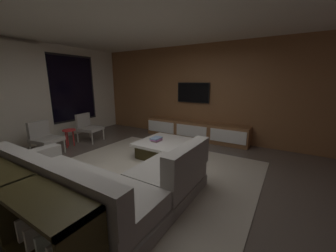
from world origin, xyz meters
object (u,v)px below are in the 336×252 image
at_px(accent_chair_by_curtain, 44,136).
at_px(mounted_tv, 193,93).
at_px(side_stool, 69,133).
at_px(coffee_table, 166,148).
at_px(book_stack_on_coffee_table, 156,139).
at_px(console_table_behind_couch, 20,211).
at_px(media_console, 196,131).
at_px(accent_chair_near_window, 88,126).
at_px(sectional_couch, 103,186).

distance_m(accent_chair_by_curtain, mounted_tv, 4.03).
relative_size(accent_chair_by_curtain, side_stool, 1.70).
height_order(coffee_table, mounted_tv, mounted_tv).
xyz_separation_m(coffee_table, book_stack_on_coffee_table, (-0.11, 0.19, 0.22)).
xyz_separation_m(accent_chair_by_curtain, side_stool, (0.62, 0.01, -0.06)).
bearing_deg(mounted_tv, console_table_behind_couch, -176.35).
bearing_deg(side_stool, accent_chair_by_curtain, -179.44).
height_order(coffee_table, accent_chair_by_curtain, accent_chair_by_curtain).
bearing_deg(mounted_tv, accent_chair_by_curtain, 143.98).
height_order(side_stool, media_console, media_console).
xyz_separation_m(book_stack_on_coffee_table, side_stool, (-0.64, 2.31, -0.03)).
relative_size(book_stack_on_coffee_table, side_stool, 0.56).
bearing_deg(console_table_behind_couch, side_stool, 50.33).
bearing_deg(coffee_table, mounted_tv, 6.07).
bearing_deg(coffee_table, accent_chair_near_window, 93.23).
xyz_separation_m(media_console, console_table_behind_couch, (-4.54, -0.10, 0.16)).
bearing_deg(mounted_tv, accent_chair_near_window, 129.56).
bearing_deg(accent_chair_by_curtain, book_stack_on_coffee_table, -61.36).
height_order(coffee_table, accent_chair_near_window, accent_chair_near_window).
distance_m(sectional_couch, coffee_table, 2.02).
bearing_deg(console_table_behind_couch, coffee_table, 2.14).
relative_size(accent_chair_near_window, side_stool, 1.70).
relative_size(accent_chair_by_curtain, media_console, 0.25).
bearing_deg(coffee_table, book_stack_on_coffee_table, 119.19).
xyz_separation_m(sectional_couch, coffee_table, (2.00, 0.24, -0.10)).
xyz_separation_m(book_stack_on_coffee_table, mounted_tv, (1.91, -0.00, 0.94)).
xyz_separation_m(sectional_couch, media_console, (3.62, 0.23, -0.04)).
distance_m(coffee_table, book_stack_on_coffee_table, 0.31).
height_order(media_console, console_table_behind_couch, console_table_behind_couch).
height_order(accent_chair_by_curtain, mounted_tv, mounted_tv).
height_order(sectional_couch, console_table_behind_couch, sectional_couch).
height_order(accent_chair_by_curtain, side_stool, accent_chair_by_curtain).
bearing_deg(mounted_tv, book_stack_on_coffee_table, 180.00).
bearing_deg(accent_chair_by_curtain, accent_chair_near_window, 2.50).
relative_size(accent_chair_near_window, media_console, 0.25).
bearing_deg(side_stool, coffee_table, -73.37).
relative_size(accent_chair_by_curtain, mounted_tv, 0.78).
height_order(side_stool, mounted_tv, mounted_tv).
relative_size(accent_chair_near_window, accent_chair_by_curtain, 1.00).
xyz_separation_m(side_stool, mounted_tv, (2.55, -2.31, 0.98)).
height_order(coffee_table, media_console, media_console).
xyz_separation_m(sectional_couch, mounted_tv, (3.81, 0.43, 1.06)).
height_order(coffee_table, console_table_behind_couch, console_table_behind_couch).
distance_m(coffee_table, mounted_tv, 2.15).
bearing_deg(coffee_table, sectional_couch, -173.17).
height_order(sectional_couch, book_stack_on_coffee_table, sectional_couch).
distance_m(accent_chair_by_curtain, side_stool, 0.62).
bearing_deg(coffee_table, media_console, -0.21).
distance_m(coffee_table, console_table_behind_couch, 2.93).
relative_size(sectional_couch, accent_chair_near_window, 3.21).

